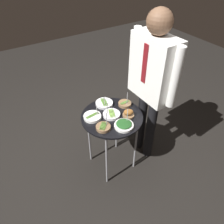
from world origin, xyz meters
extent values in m
plane|color=black|center=(0.00, 0.00, 0.00)|extent=(8.00, 8.00, 0.00)
cylinder|color=black|center=(0.00, 0.00, 0.72)|extent=(0.60, 0.60, 0.02)
cylinder|color=gray|center=(0.18, -0.18, 0.35)|extent=(0.02, 0.02, 0.71)
cylinder|color=gray|center=(-0.18, -0.18, 0.35)|extent=(0.02, 0.02, 0.71)
cylinder|color=gray|center=(0.18, 0.18, 0.35)|extent=(0.02, 0.02, 0.71)
cylinder|color=gray|center=(-0.18, 0.18, 0.35)|extent=(0.02, 0.02, 0.71)
cylinder|color=silver|center=(-0.01, 0.00, 0.74)|extent=(0.17, 0.17, 0.03)
ellipsoid|color=#7AA847|center=(0.00, 0.02, 0.76)|extent=(0.14, 0.06, 0.01)
ellipsoid|color=#7AA847|center=(-0.01, 0.01, 0.76)|extent=(0.14, 0.06, 0.01)
ellipsoid|color=#7AA847|center=(-0.01, 0.00, 0.76)|extent=(0.14, 0.06, 0.01)
ellipsoid|color=#7AA847|center=(-0.01, -0.01, 0.76)|extent=(0.14, 0.06, 0.01)
ellipsoid|color=#7AA847|center=(-0.02, -0.02, 0.76)|extent=(0.14, 0.06, 0.01)
cylinder|color=#ADADB2|center=(-0.02, -0.04, 0.81)|extent=(0.01, 0.01, 0.17)
cylinder|color=brown|center=(0.09, 0.13, 0.74)|extent=(0.11, 0.11, 0.02)
ellipsoid|color=brown|center=(0.09, 0.13, 0.78)|extent=(0.11, 0.12, 0.06)
cylinder|color=brown|center=(0.10, -0.16, 0.74)|extent=(0.14, 0.14, 0.03)
ellipsoid|color=#5B8938|center=(0.12, -0.15, 0.76)|extent=(0.09, 0.09, 0.01)
ellipsoid|color=#5B8938|center=(0.11, -0.15, 0.76)|extent=(0.09, 0.09, 0.01)
ellipsoid|color=#5B8938|center=(0.10, -0.16, 0.76)|extent=(0.09, 0.09, 0.01)
ellipsoid|color=#5B8938|center=(0.10, -0.17, 0.76)|extent=(0.09, 0.09, 0.01)
ellipsoid|color=#5B8938|center=(0.09, -0.18, 0.76)|extent=(0.09, 0.09, 0.01)
cylinder|color=#ADADB2|center=(0.10, -0.12, 0.81)|extent=(0.01, 0.01, 0.16)
cylinder|color=white|center=(0.19, 0.01, 0.74)|extent=(0.18, 0.18, 0.03)
ellipsoid|color=#1E4C1E|center=(0.19, 0.01, 0.76)|extent=(0.14, 0.14, 0.02)
cylinder|color=#ADADB2|center=(0.17, 0.06, 0.82)|extent=(0.01, 0.01, 0.17)
cylinder|color=brown|center=(-0.08, 0.21, 0.74)|extent=(0.13, 0.13, 0.03)
ellipsoid|color=#5B8938|center=(-0.06, 0.21, 0.76)|extent=(0.01, 0.11, 0.01)
ellipsoid|color=#5B8938|center=(-0.08, 0.21, 0.76)|extent=(0.01, 0.11, 0.01)
ellipsoid|color=#5B8938|center=(-0.09, 0.20, 0.76)|extent=(0.01, 0.11, 0.01)
cylinder|color=#ADADB2|center=(-0.04, 0.21, 0.82)|extent=(0.01, 0.01, 0.18)
cylinder|color=silver|center=(-0.20, 0.03, 0.74)|extent=(0.18, 0.18, 0.03)
ellipsoid|color=#5B8938|center=(-0.19, 0.05, 0.76)|extent=(0.15, 0.05, 0.01)
ellipsoid|color=#5B8938|center=(-0.19, 0.04, 0.76)|extent=(0.15, 0.05, 0.01)
ellipsoid|color=#5B8938|center=(-0.20, 0.03, 0.76)|extent=(0.15, 0.05, 0.01)
ellipsoid|color=#5B8938|center=(-0.20, 0.02, 0.76)|extent=(0.15, 0.05, 0.01)
ellipsoid|color=#5B8938|center=(-0.20, 0.01, 0.76)|extent=(0.15, 0.05, 0.01)
cylinder|color=#ADADB2|center=(-0.15, 0.01, 0.79)|extent=(0.01, 0.01, 0.13)
cylinder|color=white|center=(-0.08, -0.17, 0.74)|extent=(0.17, 0.17, 0.03)
ellipsoid|color=#5B8938|center=(-0.07, -0.17, 0.76)|extent=(0.02, 0.15, 0.01)
ellipsoid|color=#5B8938|center=(-0.08, -0.17, 0.76)|extent=(0.02, 0.15, 0.01)
ellipsoid|color=#5B8938|center=(-0.09, -0.17, 0.76)|extent=(0.02, 0.15, 0.01)
cylinder|color=#ADADB2|center=(-0.07, -0.13, 0.80)|extent=(0.01, 0.01, 0.14)
cylinder|color=black|center=(-0.05, 0.44, 0.41)|extent=(0.10, 0.10, 0.82)
cylinder|color=black|center=(0.11, 0.44, 0.41)|extent=(0.10, 0.10, 0.82)
cube|color=white|center=(0.03, 0.44, 1.13)|extent=(0.46, 0.22, 0.62)
cube|color=maroon|center=(0.03, 0.32, 1.20)|extent=(0.05, 0.01, 0.37)
cylinder|color=white|center=(-0.24, 0.44, 1.15)|extent=(0.08, 0.08, 0.57)
cylinder|color=white|center=(0.30, 0.44, 1.15)|extent=(0.08, 0.08, 0.57)
sphere|color=brown|center=(0.03, 0.44, 1.55)|extent=(0.22, 0.22, 0.22)
camera|label=1|loc=(1.35, -0.87, 2.11)|focal=35.00mm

